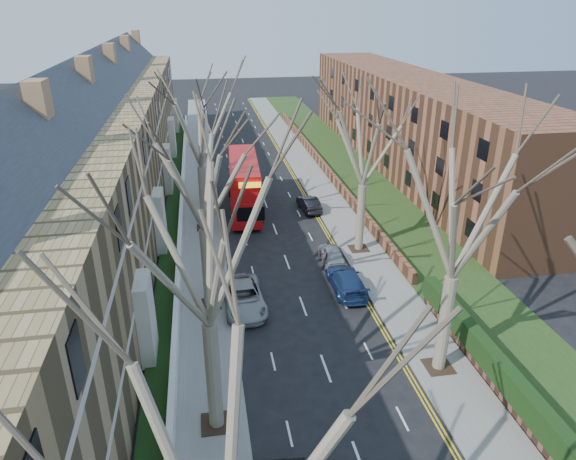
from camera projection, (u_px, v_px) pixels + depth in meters
name	position (u px, v px, depth m)	size (l,w,h in m)	color
pavement_left	(200.00, 186.00, 52.50)	(3.00, 102.00, 0.12)	slate
pavement_right	(314.00, 179.00, 54.35)	(3.00, 102.00, 0.12)	slate
terrace_left	(102.00, 159.00, 41.89)	(9.70, 78.00, 13.60)	olive
flats_right	(407.00, 121.00, 57.71)	(13.97, 54.00, 10.00)	brown
wall_hedge_right	(551.00, 436.00, 20.87)	(0.70, 24.00, 1.80)	brown
front_wall_left	(182.00, 210.00, 44.81)	(0.30, 78.00, 1.00)	white
grass_verge_right	(355.00, 176.00, 55.00)	(6.00, 102.00, 0.06)	#213814
tree_left_near	(214.00, 460.00, 10.22)	(9.80, 9.80, 13.73)	#6F614F
tree_left_mid	(203.00, 230.00, 18.97)	(10.50, 10.50, 14.71)	#6F614F
tree_left_far	(200.00, 162.00, 28.10)	(10.15, 10.15, 14.22)	#6F614F
tree_left_dist	(197.00, 113.00, 38.77)	(10.50, 10.50, 14.71)	#6F614F
tree_right_mid	(464.00, 194.00, 22.53)	(10.50, 10.50, 14.71)	#6F614F
tree_right_far	(366.00, 130.00, 35.26)	(10.15, 10.15, 14.22)	#6F614F
double_decker_bus	(244.00, 186.00, 45.74)	(3.23, 11.11, 4.60)	#B00C0D
car_left_far	(244.00, 297.00, 31.41)	(2.43, 5.27, 1.46)	#959499
car_right_near	(346.00, 281.00, 33.30)	(1.97, 4.84, 1.41)	navy
car_right_mid	(332.00, 255.00, 36.87)	(1.54, 3.83, 1.31)	gray
car_right_far	(309.00, 204.00, 46.21)	(1.36, 3.89, 1.28)	black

